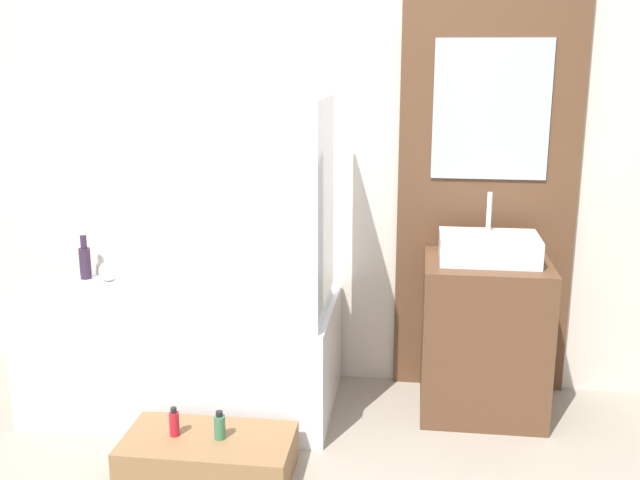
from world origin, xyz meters
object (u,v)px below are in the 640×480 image
(wooden_step_bench, at_px, (208,455))
(vase_round_light, at_px, (108,271))
(vase_tall_dark, at_px, (85,261))
(sink, at_px, (489,248))
(bottle_soap_secondary, at_px, (220,426))
(bathtub, at_px, (188,352))
(bottle_soap_primary, at_px, (174,423))

(wooden_step_bench, relative_size, vase_round_light, 6.86)
(wooden_step_bench, relative_size, vase_tall_dark, 2.95)
(vase_tall_dark, bearing_deg, sink, -5.32)
(vase_round_light, relative_size, bottle_soap_secondary, 0.84)
(bathtub, bearing_deg, bottle_soap_secondary, -62.38)
(sink, xyz_separation_m, vase_round_light, (-1.96, 0.17, -0.24))
(bathtub, height_order, bottle_soap_secondary, bathtub)
(wooden_step_bench, distance_m, vase_tall_dark, 1.43)
(wooden_step_bench, height_order, vase_tall_dark, vase_tall_dark)
(bathtub, distance_m, bottle_soap_secondary, 0.72)
(wooden_step_bench, height_order, bottle_soap_secondary, bottle_soap_secondary)
(bathtub, height_order, wooden_step_bench, bathtub)
(bathtub, distance_m, wooden_step_bench, 0.72)
(bathtub, bearing_deg, wooden_step_bench, -66.26)
(bathtub, height_order, bottle_soap_primary, bathtub)
(sink, bearing_deg, bottle_soap_secondary, -146.29)
(vase_round_light, xyz_separation_m, bottle_soap_primary, (0.65, -0.92, -0.36))
(sink, relative_size, bottle_soap_secondary, 3.76)
(bottle_soap_secondary, bearing_deg, wooden_step_bench, 180.00)
(bottle_soap_primary, bearing_deg, vase_round_light, 125.14)
(vase_tall_dark, height_order, bottle_soap_primary, vase_tall_dark)
(wooden_step_bench, bearing_deg, bottle_soap_primary, 180.00)
(sink, height_order, bottle_soap_primary, sink)
(bathtub, bearing_deg, vase_round_light, 150.56)
(bathtub, relative_size, sink, 3.18)
(vase_tall_dark, bearing_deg, wooden_step_bench, -45.47)
(vase_tall_dark, bearing_deg, vase_round_light, -8.80)
(sink, height_order, bottle_soap_secondary, sink)
(vase_tall_dark, height_order, vase_round_light, vase_tall_dark)
(vase_tall_dark, bearing_deg, bottle_soap_secondary, -43.88)
(bathtub, height_order, vase_tall_dark, vase_tall_dark)
(wooden_step_bench, bearing_deg, sink, 32.50)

